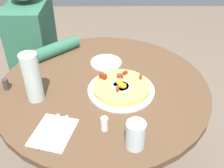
% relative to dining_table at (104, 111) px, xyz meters
% --- Properties ---
extents(dining_table, '(0.97, 0.97, 0.72)m').
position_rel_dining_table_xyz_m(dining_table, '(0.00, 0.00, 0.00)').
color(dining_table, brown).
rests_on(dining_table, ground_plane).
extents(person_seated, '(0.51, 0.45, 1.14)m').
position_rel_dining_table_xyz_m(person_seated, '(0.49, 0.44, -0.04)').
color(person_seated, '#2D2D33').
rests_on(person_seated, ground_plane).
extents(pizza_plate, '(0.30, 0.30, 0.01)m').
position_rel_dining_table_xyz_m(pizza_plate, '(-0.05, -0.08, 0.18)').
color(pizza_plate, white).
rests_on(pizza_plate, dining_table).
extents(breakfast_pizza, '(0.25, 0.25, 0.05)m').
position_rel_dining_table_xyz_m(breakfast_pizza, '(-0.05, -0.08, 0.19)').
color(breakfast_pizza, '#DEB756').
rests_on(breakfast_pizza, pizza_plate).
extents(bread_plate, '(0.16, 0.16, 0.01)m').
position_rel_dining_table_xyz_m(bread_plate, '(0.18, -0.01, 0.17)').
color(bread_plate, silver).
rests_on(bread_plate, dining_table).
extents(napkin, '(0.20, 0.18, 0.00)m').
position_rel_dining_table_xyz_m(napkin, '(-0.30, 0.18, 0.17)').
color(napkin, white).
rests_on(napkin, dining_table).
extents(fork, '(0.18, 0.06, 0.00)m').
position_rel_dining_table_xyz_m(fork, '(-0.30, 0.20, 0.18)').
color(fork, silver).
rests_on(fork, napkin).
extents(knife, '(0.18, 0.06, 0.00)m').
position_rel_dining_table_xyz_m(knife, '(-0.31, 0.16, 0.18)').
color(knife, silver).
rests_on(knife, napkin).
extents(water_glass, '(0.07, 0.07, 0.11)m').
position_rel_dining_table_xyz_m(water_glass, '(-0.36, -0.12, 0.22)').
color(water_glass, silver).
rests_on(water_glass, dining_table).
extents(water_bottle, '(0.07, 0.07, 0.22)m').
position_rel_dining_table_xyz_m(water_bottle, '(-0.10, 0.29, 0.28)').
color(water_bottle, silver).
rests_on(water_bottle, dining_table).
extents(salt_shaker, '(0.03, 0.03, 0.06)m').
position_rel_dining_table_xyz_m(salt_shaker, '(-0.29, -0.01, 0.20)').
color(salt_shaker, white).
rests_on(salt_shaker, dining_table).
extents(pepper_shaker, '(0.03, 0.03, 0.05)m').
position_rel_dining_table_xyz_m(pepper_shaker, '(-0.03, 0.44, 0.20)').
color(pepper_shaker, '#3F3833').
rests_on(pepper_shaker, dining_table).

